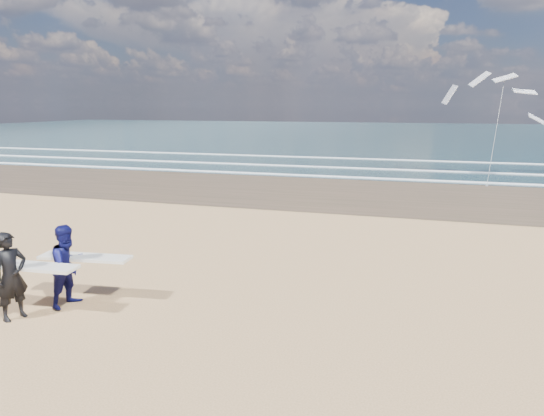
% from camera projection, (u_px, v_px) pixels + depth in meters
% --- Properties ---
extents(ocean, '(220.00, 100.00, 0.02)m').
position_uv_depth(ocean, '(499.00, 136.00, 72.96)').
color(ocean, '#1B363D').
rests_on(ocean, ground).
extents(surfer_near, '(2.23, 1.10, 1.97)m').
position_uv_depth(surfer_near, '(13.00, 275.00, 10.56)').
color(surfer_near, black).
rests_on(surfer_near, ground).
extents(surfer_far, '(2.24, 1.26, 1.94)m').
position_uv_depth(surfer_far, '(69.00, 265.00, 11.28)').
color(surfer_far, '#0D0F4B').
rests_on(surfer_far, ground).
extents(kite_1, '(6.60, 4.83, 7.55)m').
position_uv_depth(kite_1, '(500.00, 108.00, 29.60)').
color(kite_1, slate).
rests_on(kite_1, ground).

